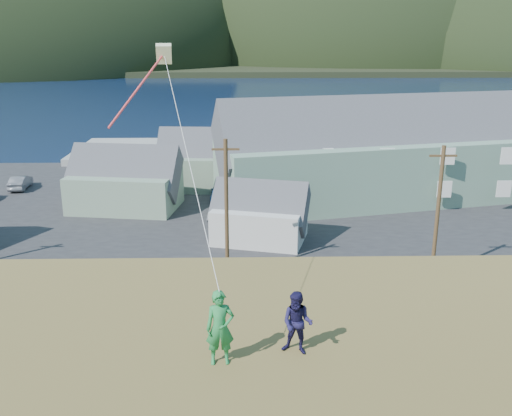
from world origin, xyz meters
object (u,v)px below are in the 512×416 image
at_px(lodge, 396,152).
at_px(kite_flyer_green, 220,328).
at_px(wharf, 182,151).
at_px(kite_flyer_navy, 297,323).
at_px(shed_palegreen_near, 125,181).
at_px(shed_white, 260,214).
at_px(shed_palegreen_far, 213,161).

height_order(lodge, kite_flyer_green, lodge).
bearing_deg(wharf, kite_flyer_green, -83.08).
relative_size(kite_flyer_green, kite_flyer_navy, 1.15).
xyz_separation_m(shed_palegreen_near, shed_white, (11.27, -8.21, -0.43)).
bearing_deg(shed_white, kite_flyer_green, -78.55).
bearing_deg(kite_flyer_green, shed_white, 80.41).
relative_size(wharf, shed_palegreen_near, 2.61).
xyz_separation_m(shed_palegreen_near, kite_flyer_navy, (11.39, -35.23, 5.45)).
bearing_deg(shed_palegreen_near, kite_flyer_green, -66.44).
bearing_deg(shed_palegreen_near, lodge, 15.34).
xyz_separation_m(lodge, shed_white, (-12.57, -11.06, -2.27)).
bearing_deg(kite_flyer_green, kite_flyer_navy, 6.44).
bearing_deg(shed_palegreen_far, lodge, -9.94).
xyz_separation_m(wharf, kite_flyer_navy, (8.96, -58.58, 7.53)).
xyz_separation_m(wharf, lodge, (21.41, -20.50, 3.92)).
relative_size(lodge, kite_flyer_navy, 21.52).
xyz_separation_m(lodge, kite_flyer_navy, (-12.45, -38.08, 3.60)).
distance_m(wharf, kite_flyer_navy, 59.74).
bearing_deg(lodge, shed_white, -151.85).
distance_m(wharf, lodge, 29.90).
xyz_separation_m(lodge, shed_palegreen_near, (-23.84, -2.86, -1.84)).
xyz_separation_m(kite_flyer_green, kite_flyer_navy, (1.80, 0.40, -0.12)).
bearing_deg(shed_palegreen_far, shed_palegreen_near, -130.86).
height_order(kite_flyer_green, kite_flyer_navy, kite_flyer_green).
bearing_deg(kite_flyer_green, lodge, 63.59).
xyz_separation_m(shed_palegreen_far, kite_flyer_navy, (4.25, -42.32, 5.26)).
bearing_deg(shed_palegreen_far, wharf, 110.46).
relative_size(wharf, kite_flyer_navy, 16.73).
relative_size(shed_palegreen_far, kite_flyer_navy, 7.06).
bearing_deg(kite_flyer_green, shed_palegreen_near, 98.98).
xyz_separation_m(lodge, shed_palegreen_far, (-16.71, 4.24, -1.65)).
relative_size(wharf, lodge, 0.78).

